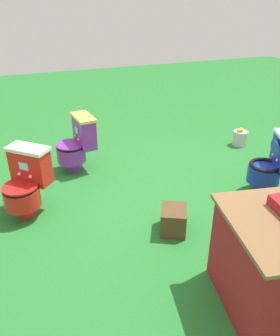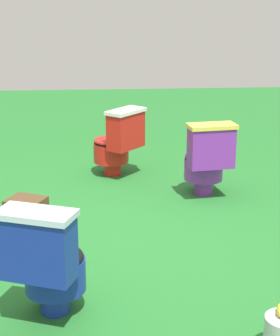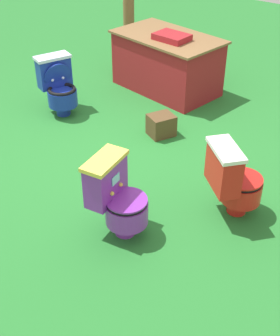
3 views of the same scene
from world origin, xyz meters
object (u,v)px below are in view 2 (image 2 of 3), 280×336
at_px(toilet_blue, 47,261).
at_px(small_crate, 27,213).
at_px(toilet_purple, 207,159).
at_px(toilet_red, 118,142).

bearing_deg(toilet_blue, small_crate, 122.98).
xyz_separation_m(toilet_purple, toilet_red, (0.68, 0.81, 0.00)).
distance_m(toilet_blue, toilet_red, 2.75).
distance_m(toilet_purple, toilet_red, 1.06).
bearing_deg(toilet_blue, toilet_purple, 77.85).
xyz_separation_m(toilet_blue, small_crate, (1.37, 0.29, -0.25)).
relative_size(toilet_blue, toilet_purple, 1.00).
bearing_deg(toilet_red, small_crate, -170.20).
relative_size(toilet_red, small_crate, 2.49).
height_order(toilet_blue, toilet_red, same).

